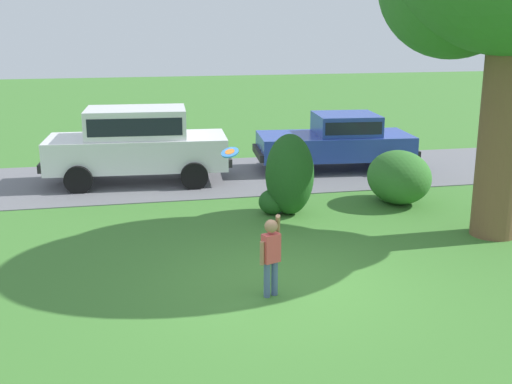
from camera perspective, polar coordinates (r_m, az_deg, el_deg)
The scene contains 8 objects.
ground_plane at distance 10.35m, azimuth 2.85°, elevation -8.02°, with size 80.00×80.00×0.00m, color #3D752D.
driveway_strip at distance 17.19m, azimuth -3.34°, elevation 1.38°, with size 28.00×4.40×0.02m, color slate.
shrub_near_tree at distance 13.69m, azimuth 2.88°, elevation 1.36°, with size 1.17×1.14×1.75m.
shrub_centre_left at distance 14.93m, azimuth 12.51°, elevation 1.16°, with size 1.40×1.67×1.21m.
parked_sedan at distance 18.05m, azimuth 7.29°, elevation 4.66°, with size 4.53×2.37×1.56m.
parked_suv at distance 16.66m, azimuth -10.54°, elevation 4.47°, with size 4.81×2.33×1.92m.
child_thrower at distance 9.60m, azimuth 1.34°, elevation -5.29°, with size 0.38×0.37×1.29m.
frisbee at distance 10.04m, azimuth -2.33°, elevation 3.54°, with size 0.30×0.28×0.18m.
Camera 1 is at (-2.46, -9.21, 4.04)m, focal length 44.96 mm.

